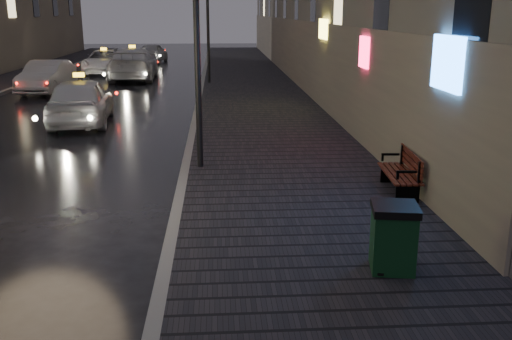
{
  "coord_description": "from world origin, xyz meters",
  "views": [
    {
      "loc": [
        2.3,
        -6.84,
        3.64
      ],
      "look_at": [
        2.96,
        3.1,
        0.85
      ],
      "focal_mm": 40.0,
      "sensor_mm": 36.0,
      "label": 1
    }
  ],
  "objects_px": {
    "taxi_mid": "(133,64)",
    "taxi_far": "(104,61)",
    "lamp_far": "(208,14)",
    "taxi_near": "(81,101)",
    "trash_bin": "(393,237)",
    "car_left_mid": "(47,77)",
    "lamp_near": "(196,18)",
    "bench": "(403,172)",
    "car_far": "(153,53)"
  },
  "relations": [
    {
      "from": "taxi_mid",
      "to": "car_far",
      "type": "height_order",
      "value": "taxi_mid"
    },
    {
      "from": "lamp_far",
      "to": "car_left_mid",
      "type": "distance_m",
      "value": 8.14
    },
    {
      "from": "trash_bin",
      "to": "taxi_near",
      "type": "height_order",
      "value": "taxi_near"
    },
    {
      "from": "trash_bin",
      "to": "taxi_mid",
      "type": "height_order",
      "value": "taxi_mid"
    },
    {
      "from": "bench",
      "to": "car_left_mid",
      "type": "distance_m",
      "value": 19.83
    },
    {
      "from": "bench",
      "to": "taxi_mid",
      "type": "height_order",
      "value": "taxi_mid"
    },
    {
      "from": "trash_bin",
      "to": "taxi_far",
      "type": "relative_size",
      "value": 0.19
    },
    {
      "from": "bench",
      "to": "taxi_far",
      "type": "xyz_separation_m",
      "value": [
        -10.43,
        24.69,
        0.12
      ]
    },
    {
      "from": "lamp_near",
      "to": "car_far",
      "type": "height_order",
      "value": "lamp_near"
    },
    {
      "from": "taxi_mid",
      "to": "taxi_near",
      "type": "bearing_deg",
      "value": 88.05
    },
    {
      "from": "lamp_far",
      "to": "trash_bin",
      "type": "height_order",
      "value": "lamp_far"
    },
    {
      "from": "trash_bin",
      "to": "taxi_mid",
      "type": "xyz_separation_m",
      "value": [
        -6.96,
        24.47,
        0.23
      ]
    },
    {
      "from": "taxi_mid",
      "to": "taxi_far",
      "type": "distance_m",
      "value": 4.29
    },
    {
      "from": "taxi_mid",
      "to": "car_far",
      "type": "xyz_separation_m",
      "value": [
        -0.12,
        10.92,
        -0.18
      ]
    },
    {
      "from": "taxi_near",
      "to": "taxi_far",
      "type": "height_order",
      "value": "taxi_near"
    },
    {
      "from": "lamp_near",
      "to": "car_left_mid",
      "type": "height_order",
      "value": "lamp_near"
    },
    {
      "from": "taxi_near",
      "to": "car_left_mid",
      "type": "bearing_deg",
      "value": -72.08
    },
    {
      "from": "lamp_near",
      "to": "taxi_mid",
      "type": "bearing_deg",
      "value": 102.4
    },
    {
      "from": "taxi_mid",
      "to": "trash_bin",
      "type": "bearing_deg",
      "value": 103.69
    },
    {
      "from": "taxi_near",
      "to": "car_far",
      "type": "height_order",
      "value": "taxi_near"
    },
    {
      "from": "car_left_mid",
      "to": "taxi_mid",
      "type": "xyz_separation_m",
      "value": [
        3.24,
        4.83,
        0.14
      ]
    },
    {
      "from": "lamp_far",
      "to": "taxi_near",
      "type": "distance_m",
      "value": 10.96
    },
    {
      "from": "lamp_far",
      "to": "bench",
      "type": "xyz_separation_m",
      "value": [
        4.06,
        -18.22,
        -2.93
      ]
    },
    {
      "from": "bench",
      "to": "trash_bin",
      "type": "xyz_separation_m",
      "value": [
        -1.24,
        -3.44,
        0.07
      ]
    },
    {
      "from": "trash_bin",
      "to": "taxi_far",
      "type": "height_order",
      "value": "taxi_far"
    },
    {
      "from": "lamp_far",
      "to": "taxi_mid",
      "type": "height_order",
      "value": "lamp_far"
    },
    {
      "from": "car_far",
      "to": "bench",
      "type": "bearing_deg",
      "value": 110.88
    },
    {
      "from": "lamp_near",
      "to": "trash_bin",
      "type": "relative_size",
      "value": 5.57
    },
    {
      "from": "trash_bin",
      "to": "car_left_mid",
      "type": "height_order",
      "value": "car_left_mid"
    },
    {
      "from": "lamp_near",
      "to": "taxi_far",
      "type": "bearing_deg",
      "value": 105.82
    },
    {
      "from": "bench",
      "to": "taxi_far",
      "type": "distance_m",
      "value": 26.8
    },
    {
      "from": "lamp_near",
      "to": "taxi_far",
      "type": "distance_m",
      "value": 23.52
    },
    {
      "from": "lamp_far",
      "to": "lamp_near",
      "type": "bearing_deg",
      "value": -90.0
    },
    {
      "from": "bench",
      "to": "taxi_near",
      "type": "distance_m",
      "value": 11.72
    },
    {
      "from": "lamp_near",
      "to": "taxi_near",
      "type": "distance_m",
      "value": 7.9
    },
    {
      "from": "lamp_near",
      "to": "taxi_near",
      "type": "height_order",
      "value": "lamp_near"
    },
    {
      "from": "car_left_mid",
      "to": "car_far",
      "type": "distance_m",
      "value": 16.06
    },
    {
      "from": "lamp_far",
      "to": "bench",
      "type": "relative_size",
      "value": 3.22
    },
    {
      "from": "car_far",
      "to": "taxi_far",
      "type": "bearing_deg",
      "value": 80.11
    },
    {
      "from": "trash_bin",
      "to": "bench",
      "type": "bearing_deg",
      "value": 79.58
    },
    {
      "from": "lamp_near",
      "to": "trash_bin",
      "type": "xyz_separation_m",
      "value": [
        2.82,
        -5.66,
        -2.86
      ]
    },
    {
      "from": "taxi_far",
      "to": "car_left_mid",
      "type": "bearing_deg",
      "value": -100.38
    },
    {
      "from": "lamp_near",
      "to": "bench",
      "type": "relative_size",
      "value": 3.22
    },
    {
      "from": "lamp_far",
      "to": "car_far",
      "type": "relative_size",
      "value": 1.32
    },
    {
      "from": "lamp_far",
      "to": "taxi_mid",
      "type": "xyz_separation_m",
      "value": [
        -4.14,
        2.81,
        -2.63
      ]
    },
    {
      "from": "trash_bin",
      "to": "car_left_mid",
      "type": "xyz_separation_m",
      "value": [
        -10.2,
        19.64,
        0.09
      ]
    },
    {
      "from": "car_left_mid",
      "to": "taxi_far",
      "type": "height_order",
      "value": "car_left_mid"
    },
    {
      "from": "lamp_near",
      "to": "bench",
      "type": "bearing_deg",
      "value": -28.64
    },
    {
      "from": "trash_bin",
      "to": "car_far",
      "type": "xyz_separation_m",
      "value": [
        -7.08,
        35.39,
        0.05
      ]
    },
    {
      "from": "lamp_near",
      "to": "taxi_near",
      "type": "bearing_deg",
      "value": 123.38
    }
  ]
}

